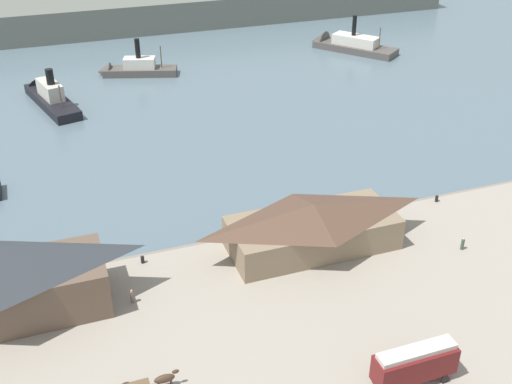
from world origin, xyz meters
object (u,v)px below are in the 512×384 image
Objects in this scene: pedestrian_by_tram at (132,297)px; ferry_approaching_east at (48,95)px; mooring_post_center_east at (143,260)px; ferry_shed_east_terminal at (1,281)px; ferry_approaching_west at (345,44)px; ferry_shed_central_terminal at (313,225)px; ferry_moored_west at (132,69)px; pedestrian_near_cart at (463,244)px; mooring_post_east at (437,199)px; street_tram at (415,363)px.

pedestrian_by_tram is 69.42m from ferry_approaching_east.
ferry_approaching_east reaches higher than mooring_post_center_east.
ferry_approaching_west is (81.00, 79.19, -4.42)m from ferry_shed_east_terminal.
ferry_approaching_west reaches higher than ferry_shed_central_terminal.
mooring_post_center_east is at bearing -83.38° from ferry_approaching_east.
mooring_post_center_east is at bearing -98.99° from ferry_moored_west.
pedestrian_near_cart is (17.64, -7.04, -2.38)m from ferry_shed_central_terminal.
ferry_shed_east_terminal reaches higher than ferry_approaching_west.
ferry_moored_west reaches higher than mooring_post_east.
street_tram reaches higher than mooring_post_center_east.
street_tram is 101.76m from ferry_moored_west.
street_tram is 4.84× the size of pedestrian_near_cart.
ferry_moored_west is at bearing -178.78° from ferry_approaching_west.
ferry_moored_west is at bearing 112.89° from mooring_post_east.
ferry_approaching_west is at bearing 48.75° from mooring_post_center_east.
ferry_moored_west is at bearing 81.01° from mooring_post_center_east.
pedestrian_near_cart is at bearing -108.68° from mooring_post_east.
street_tram reaches higher than pedestrian_by_tram.
pedestrian_near_cart is (41.10, -3.75, -0.03)m from pedestrian_by_tram.
pedestrian_near_cart is at bearing -5.21° from pedestrian_by_tram.
pedestrian_near_cart is 0.07× the size of ferry_approaching_east.
ferry_moored_west is at bearing 80.07° from pedestrian_by_tram.
pedestrian_near_cart is 1.88× the size of mooring_post_center_east.
pedestrian_near_cart is at bearing 43.51° from street_tram.
street_tram is at bearing -90.79° from ferry_shed_central_terminal.
pedestrian_near_cart is at bearing -6.56° from ferry_shed_east_terminal.
ferry_shed_central_terminal is 23.93× the size of mooring_post_east.
ferry_shed_central_terminal is 0.93× the size of ferry_approaching_east.
mooring_post_center_east is (15.57, 4.58, -4.15)m from ferry_shed_east_terminal.
ferry_approaching_east reaches higher than ferry_shed_central_terminal.
ferry_shed_central_terminal reaches higher than pedestrian_by_tram.
ferry_shed_east_terminal reaches higher than ferry_shed_central_terminal.
pedestrian_by_tram is 45.55m from mooring_post_east.
ferry_shed_central_terminal is 77.87m from ferry_moored_west.
mooring_post_east is at bearing 4.98° from ferry_shed_east_terminal.
ferry_approaching_east is (8.35, 66.78, -4.20)m from ferry_shed_east_terminal.
pedestrian_by_tram reaches higher than pedestrian_near_cart.
ferry_shed_east_terminal reaches higher than pedestrian_by_tram.
ferry_approaching_west reaches higher than ferry_moored_west.
ferry_shed_east_terminal is at bearing -135.65° from ferry_approaching_west.
street_tram reaches higher than mooring_post_east.
mooring_post_center_east is (-20.66, 27.87, -2.00)m from street_tram.
ferry_shed_central_terminal is 2.63× the size of street_tram.
pedestrian_near_cart is at bearing -72.23° from ferry_moored_west.
pedestrian_near_cart is 11.92m from mooring_post_east.
mooring_post_center_east is (2.47, 7.06, -0.35)m from pedestrian_by_tram.
mooring_post_east is at bearing 0.64° from mooring_post_center_east.
ferry_moored_west is (-9.37, 77.25, -2.96)m from ferry_shed_central_terminal.
ferry_approaching_east is at bearing 96.62° from mooring_post_center_east.
ferry_shed_central_terminal is 23.81m from pedestrian_by_tram.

